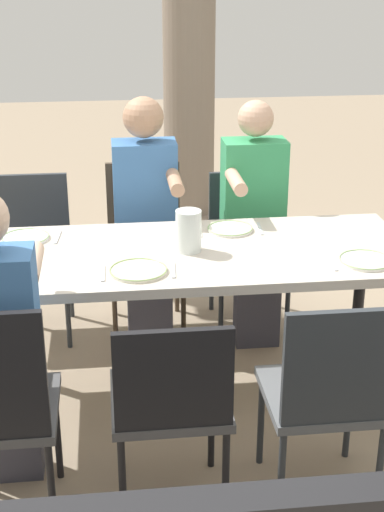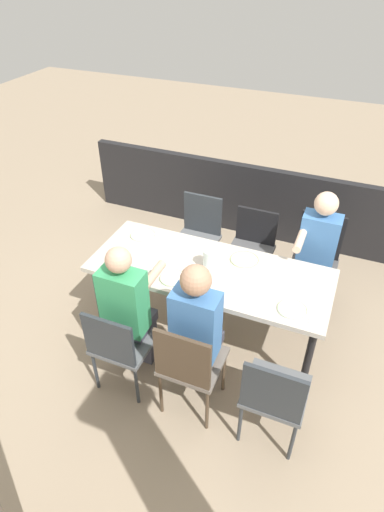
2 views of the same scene
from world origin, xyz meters
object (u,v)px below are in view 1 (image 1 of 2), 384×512
object	(u,v)px
diner_woman_green	(254,216)
water_pitcher	(188,233)
chair_mid_north	(145,234)
chair_mid_south	(171,399)
plate_0	(25,237)
plate_2	(230,229)
plate_3	(366,260)
plate_1	(138,270)
stone_column_centre	(189,38)
dining_table	(189,265)
chair_east_north	(247,238)
chair_east_south	(328,390)
diner_man_white	(147,215)
chair_west_north	(32,245)

from	to	relation	value
diner_woman_green	water_pitcher	distance (m)	0.78
chair_mid_north	chair_mid_south	bearing A→B (deg)	-90.00
chair_mid_south	plate_0	xyz separation A→B (m)	(-0.60, 1.06, 0.26)
plate_2	plate_3	xyz separation A→B (m)	(0.53, -0.47, -0.00)
chair_mid_north	plate_1	xyz separation A→B (m)	(-0.08, -1.05, 0.23)
stone_column_centre	plate_3	distance (m)	2.75
diner_woman_green	plate_3	world-z (taller)	diner_woman_green
diner_woman_green	plate_2	size ratio (longest dim) A/B	5.94
diner_woman_green	dining_table	bearing A→B (deg)	-124.32
chair_east_north	diner_woman_green	xyz separation A→B (m)	(-0.00, -0.20, 0.20)
dining_table	stone_column_centre	bearing A→B (deg)	83.56
chair_mid_south	chair_east_south	size ratio (longest dim) A/B	0.96
dining_table	plate_1	world-z (taller)	plate_1
diner_woman_green	stone_column_centre	distance (m)	1.92
stone_column_centre	plate_0	world-z (taller)	stone_column_centre
diner_man_white	plate_0	bearing A→B (deg)	-145.48
chair_mid_south	water_pitcher	xyz separation A→B (m)	(0.15, 0.82, 0.34)
dining_table	chair_east_north	world-z (taller)	chair_east_north
chair_mid_south	diner_woman_green	bearing A→B (deg)	68.00
chair_mid_north	water_pitcher	xyz separation A→B (m)	(0.15, -0.83, 0.31)
chair_east_south	plate_0	xyz separation A→B (m)	(-1.19, 1.07, 0.26)
chair_east_south	diner_man_white	size ratio (longest dim) A/B	0.67
chair_east_north	diner_man_white	world-z (taller)	diner_man_white
chair_mid_north	chair_east_south	world-z (taller)	chair_mid_north
chair_mid_south	chair_east_north	world-z (taller)	chair_mid_south
chair_mid_north	chair_mid_south	world-z (taller)	chair_mid_north
chair_mid_north	diner_woman_green	world-z (taller)	diner_woman_green
diner_man_white	stone_column_centre	bearing A→B (deg)	76.31
chair_west_north	plate_1	distance (m)	1.22
chair_mid_north	chair_east_north	size ratio (longest dim) A/B	1.09
diner_woman_green	plate_0	xyz separation A→B (m)	(-1.19, -0.40, 0.08)
chair_mid_south	water_pitcher	distance (m)	0.90
chair_east_south	plate_1	world-z (taller)	chair_east_south
chair_east_north	plate_2	distance (m)	0.68
diner_woman_green	stone_column_centre	world-z (taller)	stone_column_centre
diner_man_white	chair_mid_south	bearing A→B (deg)	-90.11
plate_1	diner_woman_green	bearing A→B (deg)	51.85
chair_west_north	plate_0	world-z (taller)	chair_west_north
chair_west_north	plate_2	xyz separation A→B (m)	(1.02, -0.59, 0.26)
chair_west_north	plate_2	bearing A→B (deg)	-29.78
stone_column_centre	plate_0	size ratio (longest dim) A/B	13.20
chair_west_north	plate_0	size ratio (longest dim) A/B	3.96
chair_mid_north	chair_east_south	size ratio (longest dim) A/B	1.04
diner_woman_green	stone_column_centre	size ratio (longest dim) A/B	0.45
diner_woman_green	plate_1	size ratio (longest dim) A/B	5.31
chair_mid_south	stone_column_centre	bearing A→B (deg)	82.44
stone_column_centre	plate_2	xyz separation A→B (m)	(-0.04, -2.15, -0.68)
stone_column_centre	plate_2	distance (m)	2.25
plate_1	water_pitcher	bearing A→B (deg)	43.04
dining_table	stone_column_centre	size ratio (longest dim) A/B	0.70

